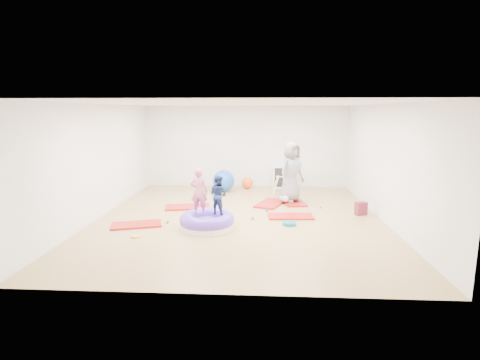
{
  "coord_description": "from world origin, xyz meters",
  "views": [
    {
      "loc": [
        0.52,
        -9.02,
        2.64
      ],
      "look_at": [
        0.0,
        0.3,
        0.9
      ],
      "focal_mm": 28.0,
      "sensor_mm": 36.0,
      "label": 1
    }
  ],
  "objects": [
    {
      "name": "adult_caregiver",
      "position": [
        1.4,
        1.63,
        0.91
      ],
      "size": [
        0.99,
        0.97,
        1.72
      ],
      "primitive_type": "imported",
      "rotation": [
        0.0,
        0.0,
        0.74
      ],
      "color": "gray",
      "rests_on": "gym_mat_rear_right"
    },
    {
      "name": "child_pink",
      "position": [
        -0.86,
        -0.88,
        0.89
      ],
      "size": [
        0.42,
        0.3,
        1.07
      ],
      "primitive_type": "imported",
      "rotation": [
        0.0,
        0.0,
        3.03
      ],
      "color": "#D16285",
      "rests_on": "inflatable_cushion"
    },
    {
      "name": "exercise_ball_blue",
      "position": [
        -0.69,
        3.04,
        0.36
      ],
      "size": [
        0.71,
        0.71,
        0.71
      ],
      "primitive_type": "sphere",
      "color": "blue",
      "rests_on": "ground"
    },
    {
      "name": "cube_shelf",
      "position": [
        1.33,
        3.79,
        0.38
      ],
      "size": [
        0.76,
        0.38,
        0.76
      ],
      "color": "white",
      "rests_on": "ground"
    },
    {
      "name": "backpack",
      "position": [
        3.1,
        0.42,
        0.17
      ],
      "size": [
        0.33,
        0.28,
        0.33
      ],
      "primitive_type": "cube",
      "rotation": [
        0.0,
        0.0,
        0.43
      ],
      "color": "#A51C35",
      "rests_on": "ground"
    },
    {
      "name": "gym_mat_center_back",
      "position": [
        0.81,
        1.4,
        0.02
      ],
      "size": [
        1.0,
        1.34,
        0.05
      ],
      "primitive_type": "cube",
      "rotation": [
        0.0,
        0.0,
        1.19
      ],
      "color": "red",
      "rests_on": "ground"
    },
    {
      "name": "infant",
      "position": [
        1.24,
        1.46,
        0.16
      ],
      "size": [
        0.37,
        0.37,
        0.22
      ],
      "color": "#81A9CA",
      "rests_on": "gym_mat_rear_right"
    },
    {
      "name": "gym_mat_front_left",
      "position": [
        -2.36,
        -0.81,
        0.02
      ],
      "size": [
        1.25,
        0.87,
        0.05
      ],
      "primitive_type": "cube",
      "rotation": [
        0.0,
        0.0,
        0.29
      ],
      "color": "red",
      "rests_on": "ground"
    },
    {
      "name": "infant_play_gym",
      "position": [
        1.27,
        2.89,
        0.37
      ],
      "size": [
        0.72,
        0.68,
        0.55
      ],
      "rotation": [
        0.0,
        0.0,
        -0.34
      ],
      "color": "white",
      "rests_on": "ground"
    },
    {
      "name": "child_navy",
      "position": [
        -0.43,
        -0.8,
        0.81
      ],
      "size": [
        0.55,
        0.51,
        0.9
      ],
      "primitive_type": "imported",
      "rotation": [
        0.0,
        0.0,
        2.62
      ],
      "color": "navy",
      "rests_on": "inflatable_cushion"
    },
    {
      "name": "yellow_toy",
      "position": [
        -2.1,
        -1.59,
        0.02
      ],
      "size": [
        0.22,
        0.22,
        0.03
      ],
      "primitive_type": "cylinder",
      "color": "gold",
      "rests_on": "ground"
    },
    {
      "name": "ball_pit_balls",
      "position": [
        -0.03,
        0.22,
        0.04
      ],
      "size": [
        3.92,
        2.45,
        0.07
      ],
      "color": "gold",
      "rests_on": "ground"
    },
    {
      "name": "gym_mat_rear_right",
      "position": [
        1.47,
        1.65,
        0.02
      ],
      "size": [
        0.75,
        1.23,
        0.05
      ],
      "primitive_type": "cube",
      "rotation": [
        0.0,
        0.0,
        1.73
      ],
      "color": "red",
      "rests_on": "ground"
    },
    {
      "name": "exercise_ball_orange",
      "position": [
        0.07,
        3.56,
        0.2
      ],
      "size": [
        0.39,
        0.39,
        0.39
      ],
      "primitive_type": "sphere",
      "color": "#FF5D15",
      "rests_on": "ground"
    },
    {
      "name": "room",
      "position": [
        0.0,
        0.0,
        1.4
      ],
      "size": [
        7.01,
        8.01,
        2.81
      ],
      "color": "#A57F54",
      "rests_on": "ground"
    },
    {
      "name": "inflatable_cushion",
      "position": [
        -0.69,
        -0.9,
        0.15
      ],
      "size": [
        1.25,
        1.25,
        0.39
      ],
      "rotation": [
        0.0,
        0.0,
        0.29
      ],
      "color": "white",
      "rests_on": "ground"
    },
    {
      "name": "balance_disc",
      "position": [
        1.2,
        -0.57,
        0.04
      ],
      "size": [
        0.32,
        0.32,
        0.07
      ],
      "primitive_type": "cylinder",
      "color": "#116D7B",
      "rests_on": "ground"
    },
    {
      "name": "gym_mat_mid_left",
      "position": [
        -1.48,
        0.87,
        0.03
      ],
      "size": [
        1.3,
        0.82,
        0.05
      ],
      "primitive_type": "cube",
      "rotation": [
        0.0,
        0.0,
        0.2
      ],
      "color": "red",
      "rests_on": "ground"
    },
    {
      "name": "gym_mat_right",
      "position": [
        1.28,
        0.09,
        0.02
      ],
      "size": [
        1.15,
        0.62,
        0.05
      ],
      "primitive_type": "cube",
      "rotation": [
        0.0,
        0.0,
        0.06
      ],
      "color": "red",
      "rests_on": "ground"
    }
  ]
}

